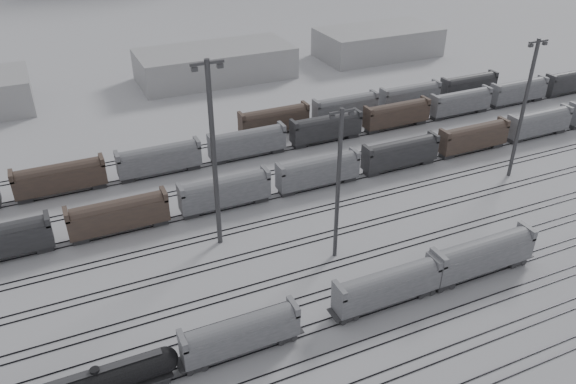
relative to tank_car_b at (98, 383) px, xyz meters
name	(u,v)px	position (x,y,z in m)	size (l,w,h in m)	color
ground	(377,314)	(33.57, -1.00, -2.45)	(900.00, 900.00, 0.00)	silver
tracks	(314,240)	(33.57, 16.50, -2.37)	(220.00, 71.50, 0.16)	black
tank_car_b	(98,383)	(0.00, 0.00, 0.00)	(17.11, 2.85, 4.23)	#252527
hopper_car_a	(240,333)	(15.82, 0.00, 0.62)	(13.87, 2.76, 4.96)	#252527
hopper_car_b	(387,285)	(35.49, 0.00, 0.78)	(14.61, 2.90, 5.22)	#252527
hopper_car_c	(482,254)	(50.63, 0.00, 1.03)	(15.75, 3.13, 5.63)	#252527
light_mast_b	(214,153)	(20.60, 22.07, 12.40)	(4.48, 0.72, 27.99)	#3C3C3F
light_mast_c	(338,183)	(34.67, 12.08, 9.60)	(3.63, 0.58, 22.70)	#3C3C3F
light_mast_d	(524,107)	(75.18, 20.27, 10.81)	(4.00, 0.64, 24.98)	#3C3C3F
bg_string_near	(318,173)	(41.57, 31.00, 0.35)	(151.00, 3.00, 5.60)	gray
bg_string_mid	(326,129)	(51.57, 47.00, 0.35)	(151.00, 3.00, 5.60)	#252527
bg_string_far	(378,103)	(69.07, 55.00, 0.35)	(66.00, 3.00, 5.60)	#4C3B30
warehouse_mid	(215,64)	(43.57, 94.00, 1.55)	(40.00, 18.00, 8.00)	#9E9EA0
warehouse_right	(378,42)	(93.57, 94.00, 1.55)	(35.00, 18.00, 8.00)	#9E9EA0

